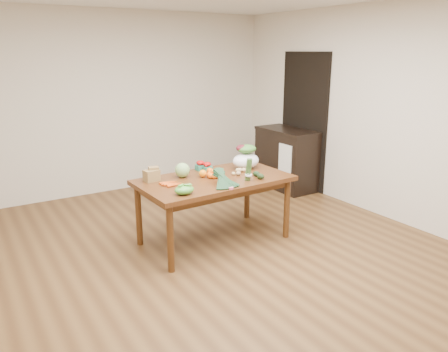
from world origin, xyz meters
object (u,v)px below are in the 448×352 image
cabinet (286,159)px  kale_bunch (226,179)px  paper_bag (152,174)px  mandarin_cluster (213,173)px  dining_table (214,210)px  salad_bag (246,158)px  asparagus_bundle (249,170)px  cabbage (182,170)px

cabinet → kale_bunch: cabinet is taller
paper_bag → mandarin_cluster: 0.68m
dining_table → salad_bag: salad_bag is taller
mandarin_cluster → asparagus_bundle: (0.26, -0.31, 0.07)m
asparagus_bundle → cabinet: bearing=37.6°
salad_bag → dining_table: bearing=-163.7°
cabbage → asparagus_bundle: 0.74m
cabinet → salad_bag: (-1.48, -1.00, 0.41)m
cabbage → cabinet: bearing=22.3°
kale_bunch → dining_table: bearing=77.7°
paper_bag → asparagus_bundle: asparagus_bundle is taller
asparagus_bundle → mandarin_cluster: bearing=128.4°
dining_table → kale_bunch: (-0.06, -0.34, 0.45)m
kale_bunch → asparagus_bundle: bearing=7.9°
cabbage → asparagus_bundle: bearing=-42.4°
kale_bunch → salad_bag: salad_bag is taller
paper_bag → kale_bunch: size_ratio=0.53×
cabbage → kale_bunch: 0.60m
cabbage → dining_table: bearing=-37.8°
cabinet → cabbage: bearing=-157.7°
asparagus_bundle → dining_table: bearing=131.6°
mandarin_cluster → salad_bag: (0.53, 0.13, 0.08)m
cabbage → kale_bunch: size_ratio=0.41×
mandarin_cluster → kale_bunch: kale_bunch is taller
cabinet → paper_bag: cabinet is taller
paper_bag → asparagus_bundle: (0.90, -0.54, 0.05)m
paper_bag → mandarin_cluster: (0.63, -0.23, -0.03)m
cabbage → kale_bunch: (0.22, -0.56, -0.00)m
cabbage → mandarin_cluster: cabbage is taller
dining_table → cabinet: cabinet is taller
kale_bunch → salad_bag: bearing=37.7°
asparagus_bundle → salad_bag: 0.51m
kale_bunch → paper_bag: bearing=131.6°
cabinet → cabbage: (-2.30, -0.94, 0.36)m
cabinet → kale_bunch: (-2.08, -1.50, 0.36)m
cabinet → salad_bag: 1.84m
cabinet → asparagus_bundle: bearing=-140.6°
dining_table → paper_bag: size_ratio=7.84×
paper_bag → mandarin_cluster: bearing=-20.2°
dining_table → salad_bag: (0.54, 0.16, 0.51)m
cabinet → dining_table: bearing=-150.1°
paper_bag → mandarin_cluster: paper_bag is taller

